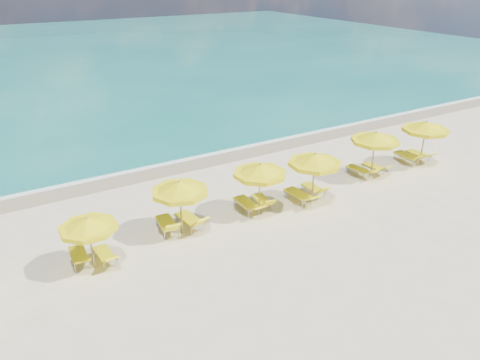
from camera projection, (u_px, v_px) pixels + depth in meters
ground_plane at (257, 216)px, 21.12m from camera, size 120.00×120.00×0.00m
ocean at (50, 56)px, 58.58m from camera, size 120.00×80.00×0.30m
wet_sand_band at (187, 162)px, 26.90m from camera, size 120.00×2.60×0.01m
foam_line at (182, 158)px, 27.52m from camera, size 120.00×1.20×0.03m
whitecap_near at (46, 133)px, 31.59m from camera, size 14.00×0.36×0.05m
whitecap_far at (190, 87)px, 43.59m from camera, size 18.00×0.30×0.05m
umbrella_2 at (88, 224)px, 16.76m from camera, size 2.76×2.76×2.16m
umbrella_3 at (180, 188)px, 18.97m from camera, size 2.49×2.49×2.43m
umbrella_4 at (260, 171)px, 20.57m from camera, size 3.09×3.09×2.45m
umbrella_5 at (315, 160)px, 21.50m from camera, size 3.11×3.11×2.53m
umbrella_6 at (375, 138)px, 24.23m from camera, size 2.85×2.85×2.55m
umbrella_7 at (426, 127)px, 25.74m from camera, size 2.66×2.66×2.59m
lounger_2_left at (80, 258)px, 17.69m from camera, size 0.67×1.80×0.74m
lounger_2_right at (105, 257)px, 17.79m from camera, size 0.64×1.68×0.71m
lounger_3_left at (167, 227)px, 19.76m from camera, size 0.86×1.96×0.94m
lounger_3_right at (190, 222)px, 20.11m from camera, size 0.87×1.97×0.92m
lounger_4_left at (247, 206)px, 21.49m from camera, size 0.66×1.98×0.75m
lounger_4_right at (262, 203)px, 21.83m from camera, size 0.85×1.75×0.82m
lounger_5_left at (299, 197)px, 22.29m from camera, size 0.78×2.03×0.78m
lounger_5_right at (313, 191)px, 23.00m from camera, size 0.65×1.70×0.82m
lounger_6_left at (359, 172)px, 25.12m from camera, size 0.83×1.89×0.69m
lounger_6_right at (374, 169)px, 25.53m from camera, size 0.71×1.69×0.70m
lounger_7_left at (407, 158)px, 26.82m from camera, size 0.74×1.99×0.90m
lounger_7_right at (418, 156)px, 27.20m from camera, size 0.64×1.81×0.74m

